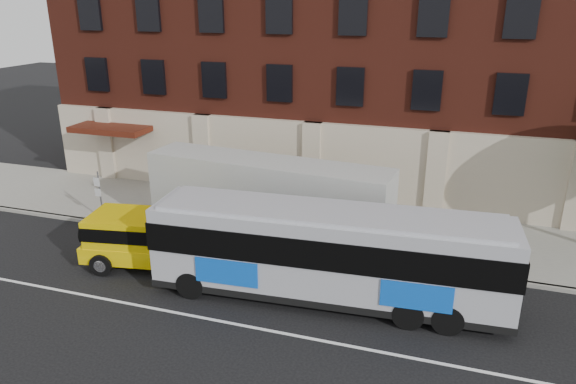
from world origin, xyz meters
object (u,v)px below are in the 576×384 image
(sign_pole, at_px, (99,194))
(city_bus, at_px, (328,251))
(yellow_suv, at_px, (146,237))
(shipping_container, at_px, (268,201))

(sign_pole, distance_m, city_bus, 11.95)
(yellow_suv, distance_m, shipping_container, 5.25)
(shipping_container, bearing_deg, sign_pole, -173.90)
(sign_pole, xyz_separation_m, yellow_suv, (4.25, -2.93, -0.26))
(yellow_suv, height_order, shipping_container, shipping_container)
(city_bus, xyz_separation_m, shipping_container, (-3.65, 4.04, -0.08))
(sign_pole, distance_m, yellow_suv, 5.17)
(city_bus, relative_size, shipping_container, 1.13)
(city_bus, height_order, yellow_suv, city_bus)
(yellow_suv, bearing_deg, sign_pole, 145.39)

